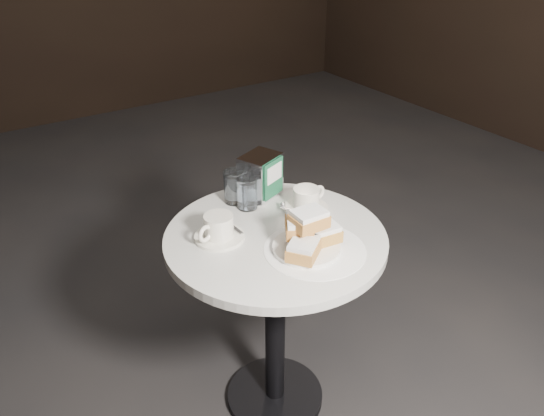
{
  "coord_description": "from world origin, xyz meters",
  "views": [
    {
      "loc": [
        -0.78,
        -1.16,
        1.64
      ],
      "look_at": [
        0.0,
        0.02,
        0.83
      ],
      "focal_mm": 35.0,
      "sensor_mm": 36.0,
      "label": 1
    }
  ],
  "objects_px": {
    "cafe_table": "(275,284)",
    "coffee_cup_right": "(306,200)",
    "water_glass_left": "(234,187)",
    "coffee_cup_left": "(218,229)",
    "beignet_plate": "(308,236)",
    "napkin_dispenser": "(261,176)",
    "water_glass_right": "(247,193)"
  },
  "relations": [
    {
      "from": "water_glass_left",
      "to": "coffee_cup_right",
      "type": "bearing_deg",
      "value": -45.88
    },
    {
      "from": "water_glass_right",
      "to": "cafe_table",
      "type": "bearing_deg",
      "value": -94.19
    },
    {
      "from": "water_glass_left",
      "to": "napkin_dispenser",
      "type": "xyz_separation_m",
      "value": [
        0.1,
        -0.02,
        0.02
      ]
    },
    {
      "from": "beignet_plate",
      "to": "coffee_cup_right",
      "type": "height_order",
      "value": "beignet_plate"
    },
    {
      "from": "beignet_plate",
      "to": "napkin_dispenser",
      "type": "height_order",
      "value": "napkin_dispenser"
    },
    {
      "from": "cafe_table",
      "to": "coffee_cup_right",
      "type": "xyz_separation_m",
      "value": [
        0.17,
        0.07,
        0.23
      ]
    },
    {
      "from": "coffee_cup_left",
      "to": "coffee_cup_right",
      "type": "distance_m",
      "value": 0.33
    },
    {
      "from": "coffee_cup_left",
      "to": "cafe_table",
      "type": "bearing_deg",
      "value": -43.73
    },
    {
      "from": "cafe_table",
      "to": "napkin_dispenser",
      "type": "distance_m",
      "value": 0.38
    },
    {
      "from": "coffee_cup_right",
      "to": "water_glass_left",
      "type": "distance_m",
      "value": 0.25
    },
    {
      "from": "coffee_cup_right",
      "to": "water_glass_right",
      "type": "height_order",
      "value": "water_glass_right"
    },
    {
      "from": "coffee_cup_right",
      "to": "coffee_cup_left",
      "type": "bearing_deg",
      "value": 173.04
    },
    {
      "from": "coffee_cup_right",
      "to": "napkin_dispenser",
      "type": "xyz_separation_m",
      "value": [
        -0.08,
        0.16,
        0.04
      ]
    },
    {
      "from": "beignet_plate",
      "to": "water_glass_right",
      "type": "height_order",
      "value": "beignet_plate"
    },
    {
      "from": "cafe_table",
      "to": "beignet_plate",
      "type": "relative_size",
      "value": 2.9
    },
    {
      "from": "coffee_cup_left",
      "to": "water_glass_left",
      "type": "bearing_deg",
      "value": 29.93
    },
    {
      "from": "cafe_table",
      "to": "water_glass_left",
      "type": "xyz_separation_m",
      "value": [
        -0.0,
        0.25,
        0.25
      ]
    },
    {
      "from": "coffee_cup_left",
      "to": "coffee_cup_right",
      "type": "bearing_deg",
      "value": -18.75
    },
    {
      "from": "beignet_plate",
      "to": "napkin_dispenser",
      "type": "distance_m",
      "value": 0.37
    },
    {
      "from": "water_glass_left",
      "to": "water_glass_right",
      "type": "xyz_separation_m",
      "value": [
        0.02,
        -0.06,
        -0.0
      ]
    },
    {
      "from": "coffee_cup_left",
      "to": "water_glass_left",
      "type": "distance_m",
      "value": 0.24
    },
    {
      "from": "napkin_dispenser",
      "to": "water_glass_left",
      "type": "bearing_deg",
      "value": 149.19
    },
    {
      "from": "cafe_table",
      "to": "coffee_cup_left",
      "type": "xyz_separation_m",
      "value": [
        -0.16,
        0.08,
        0.23
      ]
    },
    {
      "from": "cafe_table",
      "to": "water_glass_left",
      "type": "relative_size",
      "value": 6.47
    },
    {
      "from": "coffee_cup_left",
      "to": "beignet_plate",
      "type": "bearing_deg",
      "value": -64.58
    },
    {
      "from": "beignet_plate",
      "to": "cafe_table",
      "type": "bearing_deg",
      "value": 104.33
    },
    {
      "from": "beignet_plate",
      "to": "coffee_cup_left",
      "type": "distance_m",
      "value": 0.28
    },
    {
      "from": "cafe_table",
      "to": "coffee_cup_right",
      "type": "distance_m",
      "value": 0.3
    },
    {
      "from": "coffee_cup_left",
      "to": "water_glass_right",
      "type": "height_order",
      "value": "water_glass_right"
    },
    {
      "from": "napkin_dispenser",
      "to": "water_glass_right",
      "type": "bearing_deg",
      "value": -173.75
    },
    {
      "from": "coffee_cup_right",
      "to": "beignet_plate",
      "type": "bearing_deg",
      "value": -132.21
    },
    {
      "from": "coffee_cup_left",
      "to": "water_glass_right",
      "type": "bearing_deg",
      "value": 15.78
    }
  ]
}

